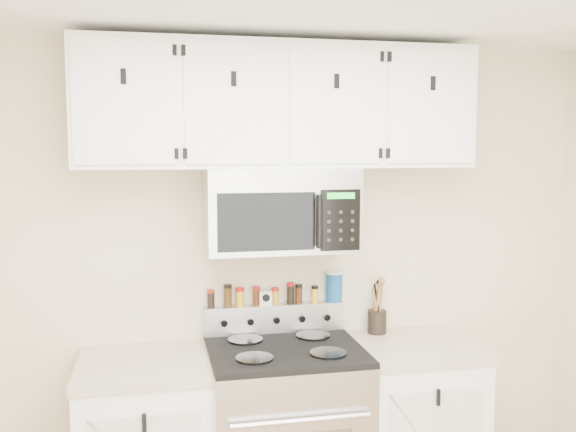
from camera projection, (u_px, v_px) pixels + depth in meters
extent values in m
cube|color=#C3B392|center=(273.00, 276.00, 3.48)|extent=(3.50, 0.01, 2.50)
cube|color=black|center=(285.00, 350.00, 3.20)|extent=(0.76, 0.65, 0.03)
cube|color=#B7B7BA|center=(275.00, 318.00, 3.47)|extent=(0.76, 0.08, 0.15)
cylinder|color=black|center=(254.00, 358.00, 3.02)|extent=(0.18, 0.18, 0.01)
cylinder|color=black|center=(328.00, 353.00, 3.09)|extent=(0.18, 0.18, 0.01)
cylinder|color=black|center=(245.00, 340.00, 3.31)|extent=(0.18, 0.18, 0.01)
cylinder|color=black|center=(313.00, 335.00, 3.38)|extent=(0.18, 0.18, 0.01)
cube|color=tan|center=(144.00, 365.00, 3.09)|extent=(0.64, 0.62, 0.04)
cube|color=white|center=(411.00, 430.00, 3.42)|extent=(0.62, 0.60, 0.88)
cube|color=tan|center=(413.00, 347.00, 3.37)|extent=(0.64, 0.62, 0.04)
cube|color=#9E9EA3|center=(280.00, 209.00, 3.26)|extent=(0.76, 0.38, 0.42)
cube|color=#B7B7BA|center=(288.00, 178.00, 3.05)|extent=(0.73, 0.01, 0.08)
cube|color=black|center=(267.00, 222.00, 3.05)|extent=(0.47, 0.01, 0.28)
cube|color=black|center=(340.00, 220.00, 3.12)|extent=(0.20, 0.01, 0.30)
cylinder|color=black|center=(319.00, 222.00, 3.06)|extent=(0.03, 0.03, 0.26)
cube|color=white|center=(279.00, 106.00, 3.23)|extent=(2.00, 0.33, 0.62)
cube|color=white|center=(124.00, 102.00, 2.91)|extent=(0.46, 0.01, 0.57)
cube|color=black|center=(123.00, 76.00, 2.89)|extent=(0.02, 0.01, 0.07)
cube|color=white|center=(234.00, 103.00, 3.01)|extent=(0.46, 0.01, 0.57)
cube|color=black|center=(234.00, 79.00, 2.99)|extent=(0.03, 0.01, 0.07)
cube|color=white|center=(336.00, 105.00, 3.11)|extent=(0.46, 0.01, 0.57)
cube|color=black|center=(337.00, 81.00, 3.09)|extent=(0.03, 0.01, 0.07)
cube|color=white|center=(432.00, 106.00, 3.22)|extent=(0.46, 0.01, 0.57)
cube|color=black|center=(433.00, 83.00, 3.20)|extent=(0.02, 0.01, 0.07)
cylinder|color=black|center=(377.00, 322.00, 3.54)|extent=(0.10, 0.10, 0.13)
cylinder|color=olive|center=(377.00, 304.00, 3.53)|extent=(0.01, 0.01, 0.24)
cylinder|color=olive|center=(381.00, 303.00, 3.52)|extent=(0.01, 0.01, 0.26)
cylinder|color=olive|center=(374.00, 306.00, 3.54)|extent=(0.01, 0.01, 0.22)
cylinder|color=black|center=(378.00, 304.00, 3.55)|extent=(0.01, 0.01, 0.23)
cylinder|color=olive|center=(377.00, 304.00, 3.51)|extent=(0.01, 0.01, 0.25)
cube|color=silver|center=(265.00, 298.00, 3.45)|extent=(0.07, 0.06, 0.08)
cylinder|color=#134D88|center=(334.00, 287.00, 3.52)|extent=(0.09, 0.09, 0.16)
cylinder|color=white|center=(334.00, 273.00, 3.51)|extent=(0.09, 0.09, 0.01)
cylinder|color=black|center=(211.00, 300.00, 3.38)|extent=(0.04, 0.04, 0.08)
cylinder|color=#A91D0D|center=(211.00, 291.00, 3.38)|extent=(0.04, 0.04, 0.02)
cylinder|color=#402B0F|center=(228.00, 297.00, 3.40)|extent=(0.04, 0.04, 0.10)
cylinder|color=black|center=(228.00, 286.00, 3.40)|extent=(0.04, 0.04, 0.02)
cylinder|color=gold|center=(240.00, 299.00, 3.42)|extent=(0.04, 0.04, 0.08)
cylinder|color=#A90D13|center=(240.00, 289.00, 3.41)|extent=(0.05, 0.05, 0.02)
cylinder|color=#472211|center=(256.00, 297.00, 3.43)|extent=(0.04, 0.04, 0.09)
cylinder|color=#9A170B|center=(256.00, 288.00, 3.43)|extent=(0.04, 0.04, 0.02)
cylinder|color=#C78B17|center=(275.00, 297.00, 3.46)|extent=(0.04, 0.04, 0.07)
cylinder|color=#AB180D|center=(275.00, 289.00, 3.45)|extent=(0.04, 0.04, 0.02)
cylinder|color=black|center=(291.00, 295.00, 3.47)|extent=(0.04, 0.04, 0.10)
cylinder|color=#A60C17|center=(291.00, 284.00, 3.47)|extent=(0.04, 0.04, 0.02)
cylinder|color=#3C210E|center=(299.00, 295.00, 3.48)|extent=(0.04, 0.04, 0.09)
cylinder|color=black|center=(299.00, 286.00, 3.48)|extent=(0.04, 0.04, 0.02)
cylinder|color=gold|center=(315.00, 295.00, 3.50)|extent=(0.03, 0.03, 0.08)
cylinder|color=black|center=(315.00, 287.00, 3.50)|extent=(0.04, 0.04, 0.02)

